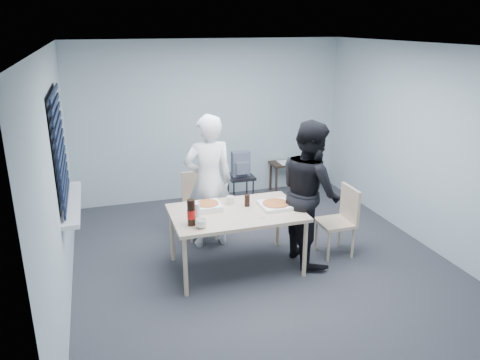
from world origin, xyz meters
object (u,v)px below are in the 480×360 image
object	(u,v)px
stool	(241,182)
backpack	(241,164)
dining_table	(236,216)
mug_b	(230,200)
person_black	(310,192)
person_white	(209,182)
soda_bottle	(191,213)
side_table	(293,166)
chair_far	(199,199)
mug_a	(201,224)
chair_right	(342,216)

from	to	relation	value
stool	backpack	distance (m)	0.30
dining_table	mug_b	distance (m)	0.27
person_black	person_white	bearing A→B (deg)	54.94
dining_table	soda_bottle	xyz separation A→B (m)	(-0.58, -0.23, 0.20)
side_table	soda_bottle	bearing A→B (deg)	-132.25
side_table	soda_bottle	size ratio (longest dim) A/B	2.71
dining_table	soda_bottle	size ratio (longest dim) A/B	5.17
chair_far	backpack	bearing A→B (deg)	40.56
dining_table	person_black	xyz separation A→B (m)	(0.93, -0.03, 0.20)
stool	mug_b	bearing A→B (deg)	-111.79
person_black	soda_bottle	size ratio (longest dim) A/B	6.01
chair_far	person_black	size ratio (longest dim) A/B	0.50
mug_a	mug_b	bearing A→B (deg)	49.27
dining_table	person_black	distance (m)	0.95
chair_right	person_white	distance (m)	1.75
chair_right	mug_a	world-z (taller)	chair_right
chair_right	side_table	xyz separation A→B (m)	(0.36, 2.37, -0.06)
stool	mug_b	distance (m)	1.73
chair_far	side_table	size ratio (longest dim) A/B	1.12
person_black	soda_bottle	world-z (taller)	person_black
chair_right	person_white	bearing A→B (deg)	153.85
dining_table	chair_far	size ratio (longest dim) A/B	1.71
chair_far	side_table	xyz separation A→B (m)	(1.96, 1.25, -0.06)
chair_right	person_white	size ratio (longest dim) A/B	0.50
backpack	soda_bottle	xyz separation A→B (m)	(-1.21, -2.04, 0.14)
person_white	person_black	xyz separation A→B (m)	(1.08, -0.76, 0.00)
person_black	dining_table	bearing A→B (deg)	88.28
dining_table	backpack	world-z (taller)	backpack
chair_far	stool	world-z (taller)	chair_far
mug_a	chair_right	bearing A→B (deg)	9.00
chair_right	side_table	bearing A→B (deg)	81.24
side_table	stool	size ratio (longest dim) A/B	1.45
chair_right	side_table	size ratio (longest dim) A/B	1.12
person_white	soda_bottle	xyz separation A→B (m)	(-0.43, -0.95, -0.00)
person_white	side_table	xyz separation A→B (m)	(1.90, 1.61, -0.44)
side_table	mug_b	bearing A→B (deg)	-130.00
person_white	person_black	world-z (taller)	same
dining_table	backpack	xyz separation A→B (m)	(0.63, 1.81, 0.06)
person_white	mug_b	distance (m)	0.51
person_white	side_table	world-z (taller)	person_white
mug_a	soda_bottle	size ratio (longest dim) A/B	0.42
dining_table	person_black	size ratio (longest dim) A/B	0.86
person_black	stool	distance (m)	1.93
side_table	mug_a	bearing A→B (deg)	-130.16
mug_b	soda_bottle	world-z (taller)	soda_bottle
person_black	mug_a	world-z (taller)	person_black
mug_b	dining_table	bearing A→B (deg)	-90.66
person_black	stool	world-z (taller)	person_black
side_table	backpack	xyz separation A→B (m)	(-1.12, -0.53, 0.29)
dining_table	backpack	bearing A→B (deg)	70.81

